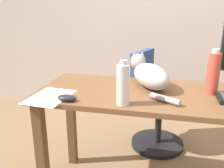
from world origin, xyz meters
The scene contains 8 objects.
back_wall centered at (0.00, 1.50, 1.30)m, with size 6.00×0.04×2.60m, color beige.
desk centered at (0.00, 0.00, 0.65)m, with size 1.66×0.60×0.76m.
office_chair centered at (-0.14, 0.68, 0.37)m, with size 0.51×0.48×0.88m.
cat centered at (-0.16, 0.12, 0.84)m, with size 0.35×0.54×0.20m.
computer_mouse centered at (-0.58, -0.25, 0.78)m, with size 0.11×0.06×0.04m, color #232328.
paper_sheet centered at (-0.70, -0.21, 0.76)m, with size 0.21×0.30×0.00m, color white.
water_bottle centered at (0.22, 0.06, 0.88)m, with size 0.07×0.07×0.27m.
spray_bottle centered at (-0.27, -0.23, 0.87)m, with size 0.07×0.07×0.24m.
Camera 1 is at (-0.06, -1.42, 1.26)m, focal length 39.15 mm.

